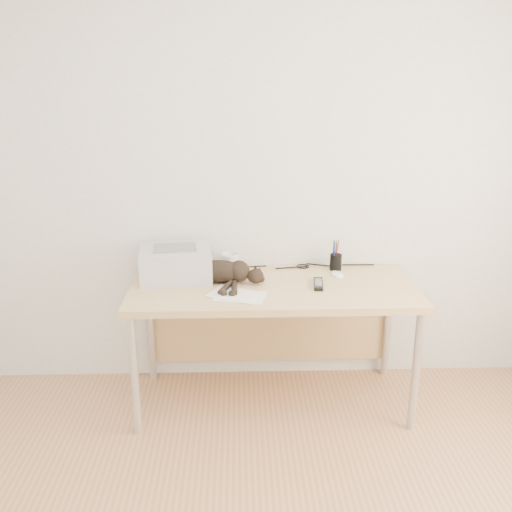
{
  "coord_description": "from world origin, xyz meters",
  "views": [
    {
      "loc": [
        -0.2,
        -1.6,
        1.87
      ],
      "look_at": [
        -0.1,
        1.34,
        0.93
      ],
      "focal_mm": 40.0,
      "sensor_mm": 36.0,
      "label": 1
    }
  ],
  "objects_px": {
    "mouse": "(337,273)",
    "cat": "(217,273)",
    "desk": "(272,302)",
    "mug": "(230,262)",
    "printer": "(176,263)",
    "pen_cup": "(336,262)"
  },
  "relations": [
    {
      "from": "printer",
      "to": "mug",
      "type": "bearing_deg",
      "value": 23.6
    },
    {
      "from": "mug",
      "to": "mouse",
      "type": "bearing_deg",
      "value": -11.22
    },
    {
      "from": "pen_cup",
      "to": "printer",
      "type": "bearing_deg",
      "value": -173.39
    },
    {
      "from": "mug",
      "to": "mouse",
      "type": "height_order",
      "value": "mug"
    },
    {
      "from": "desk",
      "to": "mouse",
      "type": "distance_m",
      "value": 0.42
    },
    {
      "from": "printer",
      "to": "mug",
      "type": "relative_size",
      "value": 3.95
    },
    {
      "from": "mug",
      "to": "mouse",
      "type": "distance_m",
      "value": 0.64
    },
    {
      "from": "mug",
      "to": "mouse",
      "type": "relative_size",
      "value": 1.01
    },
    {
      "from": "printer",
      "to": "mouse",
      "type": "bearing_deg",
      "value": 0.71
    },
    {
      "from": "desk",
      "to": "cat",
      "type": "height_order",
      "value": "cat"
    },
    {
      "from": "pen_cup",
      "to": "desk",
      "type": "bearing_deg",
      "value": -156.88
    },
    {
      "from": "pen_cup",
      "to": "mouse",
      "type": "relative_size",
      "value": 1.69
    },
    {
      "from": "pen_cup",
      "to": "cat",
      "type": "bearing_deg",
      "value": -164.61
    },
    {
      "from": "mouse",
      "to": "cat",
      "type": "bearing_deg",
      "value": 169.35
    },
    {
      "from": "desk",
      "to": "mug",
      "type": "xyz_separation_m",
      "value": [
        -0.25,
        0.19,
        0.18
      ]
    },
    {
      "from": "printer",
      "to": "mug",
      "type": "height_order",
      "value": "printer"
    },
    {
      "from": "cat",
      "to": "mouse",
      "type": "bearing_deg",
      "value": 16.05
    },
    {
      "from": "pen_cup",
      "to": "mug",
      "type": "bearing_deg",
      "value": 177.6
    },
    {
      "from": "mug",
      "to": "pen_cup",
      "type": "distance_m",
      "value": 0.64
    },
    {
      "from": "printer",
      "to": "mouse",
      "type": "relative_size",
      "value": 4.0
    },
    {
      "from": "cat",
      "to": "mouse",
      "type": "height_order",
      "value": "cat"
    },
    {
      "from": "printer",
      "to": "pen_cup",
      "type": "xyz_separation_m",
      "value": [
        0.95,
        0.11,
        -0.04
      ]
    }
  ]
}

